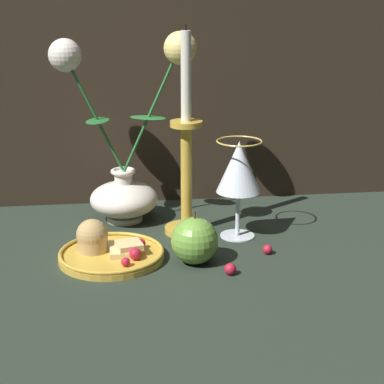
{
  "coord_description": "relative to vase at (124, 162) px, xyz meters",
  "views": [
    {
      "loc": [
        -0.1,
        -1.02,
        0.43
      ],
      "look_at": [
        0.03,
        -0.0,
        0.1
      ],
      "focal_mm": 60.0,
      "sensor_mm": 36.0,
      "label": 1
    }
  ],
  "objects": [
    {
      "name": "berry_near_plate",
      "position": [
        0.23,
        -0.2,
        -0.11
      ],
      "size": [
        0.02,
        0.02,
        0.02
      ],
      "primitive_type": "sphere",
      "color": "#AD192D",
      "rests_on": "ground_plane"
    },
    {
      "name": "plate_with_pastries",
      "position": [
        -0.04,
        -0.18,
        -0.1
      ],
      "size": [
        0.17,
        0.17,
        0.06
      ],
      "color": "gold",
      "rests_on": "ground_plane"
    },
    {
      "name": "apple_beside_vase",
      "position": [
        0.11,
        -0.22,
        -0.08
      ],
      "size": [
        0.08,
        0.08,
        0.09
      ],
      "color": "#669938",
      "rests_on": "ground_plane"
    },
    {
      "name": "vase",
      "position": [
        0.0,
        0.0,
        0.0
      ],
      "size": [
        0.26,
        0.13,
        0.36
      ],
      "color": "silver",
      "rests_on": "ground_plane"
    },
    {
      "name": "ground_plane",
      "position": [
        0.08,
        -0.15,
        -0.12
      ],
      "size": [
        2.4,
        2.4,
        0.0
      ],
      "primitive_type": "plane",
      "color": "#232D23",
      "rests_on": "ground"
    },
    {
      "name": "candlestick",
      "position": [
        0.11,
        -0.08,
        0.01
      ],
      "size": [
        0.08,
        0.08,
        0.37
      ],
      "color": "gold",
      "rests_on": "ground_plane"
    },
    {
      "name": "wine_glass",
      "position": [
        0.2,
        -0.11,
        0.01
      ],
      "size": [
        0.08,
        0.08,
        0.18
      ],
      "color": "silver",
      "rests_on": "ground_plane"
    },
    {
      "name": "berry_front_center",
      "position": [
        0.16,
        -0.27,
        -0.11
      ],
      "size": [
        0.02,
        0.02,
        0.02
      ],
      "primitive_type": "sphere",
      "color": "#AD192D",
      "rests_on": "ground_plane"
    }
  ]
}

